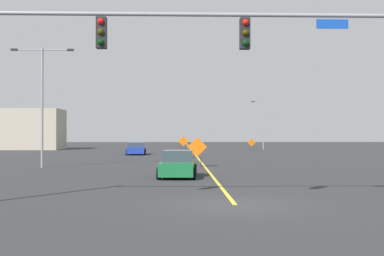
{
  "coord_description": "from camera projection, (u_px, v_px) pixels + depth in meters",
  "views": [
    {
      "loc": [
        -1.95,
        -16.0,
        2.46
      ],
      "look_at": [
        -0.45,
        33.52,
        2.94
      ],
      "focal_mm": 44.24,
      "sensor_mm": 36.0,
      "label": 1
    }
  ],
  "objects": [
    {
      "name": "construction_sign_right_lane",
      "position": [
        183.0,
        142.0,
        62.23
      ],
      "size": [
        1.39,
        0.1,
        2.03
      ],
      "color": "orange",
      "rests_on": "ground"
    },
    {
      "name": "car_green_mid",
      "position": [
        178.0,
        165.0,
        26.08
      ],
      "size": [
        2.22,
        4.01,
        1.47
      ],
      "color": "#196B38",
      "rests_on": "ground"
    },
    {
      "name": "construction_sign_median_far",
      "position": [
        251.0,
        143.0,
        61.81
      ],
      "size": [
        1.08,
        0.15,
        1.7
      ],
      "color": "orange",
      "rests_on": "ground"
    },
    {
      "name": "street_lamp_far_right",
      "position": [
        262.0,
        122.0,
        68.16
      ],
      "size": [
        1.79,
        0.24,
        7.09
      ],
      "color": "gray",
      "rests_on": "ground"
    },
    {
      "name": "traffic_signal_assembly",
      "position": [
        106.0,
        49.0,
        15.93
      ],
      "size": [
        14.68,
        0.44,
        7.01
      ],
      "color": "gray",
      "rests_on": "ground"
    },
    {
      "name": "road_centre_stripe",
      "position": [
        190.0,
        148.0,
        75.49
      ],
      "size": [
        0.16,
        119.0,
        0.01
      ],
      "color": "yellow",
      "rests_on": "ground"
    },
    {
      "name": "car_blue_near",
      "position": [
        136.0,
        149.0,
        52.9
      ],
      "size": [
        2.3,
        4.67,
        1.36
      ],
      "color": "#1E389E",
      "rests_on": "ground"
    },
    {
      "name": "street_lamp_near_right",
      "position": [
        42.0,
        96.0,
        32.92
      ],
      "size": [
        4.34,
        0.24,
        8.39
      ],
      "color": "gray",
      "rests_on": "ground"
    },
    {
      "name": "roadside_building_west",
      "position": [
        28.0,
        129.0,
        69.02
      ],
      "size": [
        9.82,
        6.22,
        5.88
      ],
      "color": "#B2A893",
      "rests_on": "ground"
    },
    {
      "name": "construction_sign_left_shoulder",
      "position": [
        197.0,
        148.0,
        33.71
      ],
      "size": [
        1.41,
        0.18,
        2.14
      ],
      "color": "orange",
      "rests_on": "ground"
    },
    {
      "name": "ground",
      "position": [
        235.0,
        205.0,
        16.02
      ],
      "size": [
        214.2,
        214.2,
        0.0
      ],
      "primitive_type": "plane",
      "color": "#2D2D30"
    }
  ]
}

